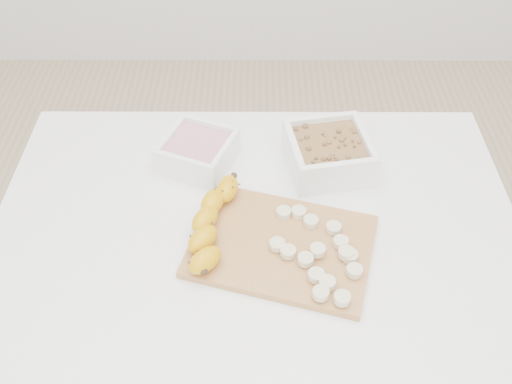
{
  "coord_description": "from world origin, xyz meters",
  "views": [
    {
      "loc": [
        0.0,
        -0.71,
        1.56
      ],
      "look_at": [
        0.0,
        0.03,
        0.81
      ],
      "focal_mm": 40.0,
      "sensor_mm": 36.0,
      "label": 1
    }
  ],
  "objects_px": {
    "cutting_board": "(282,246)",
    "banana": "(212,224)",
    "bowl_yogurt": "(198,151)",
    "table": "(256,257)",
    "bowl_granola": "(328,152)"
  },
  "relations": [
    {
      "from": "bowl_yogurt",
      "to": "banana",
      "type": "bearing_deg",
      "value": -78.72
    },
    {
      "from": "bowl_yogurt",
      "to": "cutting_board",
      "type": "bearing_deg",
      "value": -54.3
    },
    {
      "from": "banana",
      "to": "bowl_granola",
      "type": "bearing_deg",
      "value": 62.14
    },
    {
      "from": "bowl_yogurt",
      "to": "cutting_board",
      "type": "xyz_separation_m",
      "value": [
        0.17,
        -0.23,
        -0.02
      ]
    },
    {
      "from": "banana",
      "to": "table",
      "type": "bearing_deg",
      "value": 40.38
    },
    {
      "from": "cutting_board",
      "to": "banana",
      "type": "distance_m",
      "value": 0.13
    },
    {
      "from": "table",
      "to": "banana",
      "type": "height_order",
      "value": "banana"
    },
    {
      "from": "table",
      "to": "banana",
      "type": "xyz_separation_m",
      "value": [
        -0.08,
        -0.03,
        0.13
      ]
    },
    {
      "from": "bowl_granola",
      "to": "banana",
      "type": "height_order",
      "value": "bowl_granola"
    },
    {
      "from": "bowl_yogurt",
      "to": "banana",
      "type": "relative_size",
      "value": 0.76
    },
    {
      "from": "bowl_yogurt",
      "to": "bowl_granola",
      "type": "bearing_deg",
      "value": -2.37
    },
    {
      "from": "cutting_board",
      "to": "bowl_granola",
      "type": "bearing_deg",
      "value": 65.51
    },
    {
      "from": "table",
      "to": "cutting_board",
      "type": "relative_size",
      "value": 3.13
    },
    {
      "from": "bowl_granola",
      "to": "table",
      "type": "bearing_deg",
      "value": -131.7
    },
    {
      "from": "bowl_yogurt",
      "to": "cutting_board",
      "type": "relative_size",
      "value": 0.55
    }
  ]
}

